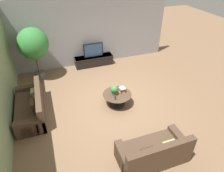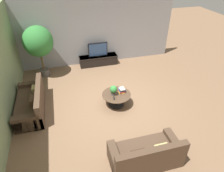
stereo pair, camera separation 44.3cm
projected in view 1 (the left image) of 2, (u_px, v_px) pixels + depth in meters
ground_plane at (113, 103)px, 7.01m from camera, size 24.00×24.00×0.00m
back_wall_stone at (88, 32)px, 8.71m from camera, size 7.40×0.12×3.00m
media_console at (94, 61)px, 9.21m from camera, size 1.75×0.50×0.44m
television at (93, 50)px, 8.92m from camera, size 0.87×0.13×0.63m
coffee_table at (117, 97)px, 6.78m from camera, size 0.97×0.97×0.44m
couch_by_wall at (31, 108)px, 6.37m from camera, size 0.84×2.01×0.84m
couch_near_entry at (153, 152)px, 4.95m from camera, size 1.75×0.84×0.84m
potted_palm_tall at (33, 45)px, 7.57m from camera, size 1.16×1.16×2.13m
potted_plant_tabletop at (114, 90)px, 6.60m from camera, size 0.25×0.25×0.33m
book_stack at (122, 90)px, 6.80m from camera, size 0.24×0.27×0.14m
remote_black at (115, 98)px, 6.51m from camera, size 0.07×0.16×0.02m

